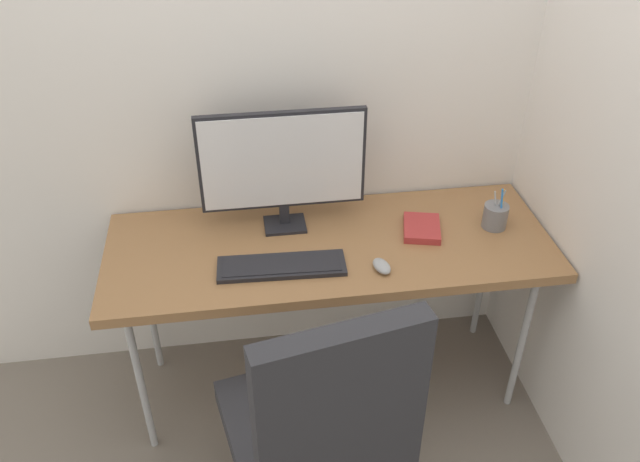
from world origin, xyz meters
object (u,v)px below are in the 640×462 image
(pen_holder, at_px, (495,216))
(office_chair, at_px, (322,429))
(mouse, at_px, (382,266))
(notebook, at_px, (422,228))
(keyboard, at_px, (282,266))
(monitor, at_px, (282,164))

(pen_holder, bearing_deg, office_chair, -138.05)
(office_chair, bearing_deg, pen_holder, 41.95)
(mouse, height_order, notebook, mouse)
(keyboard, bearing_deg, mouse, -9.78)
(office_chair, distance_m, monitor, 0.93)
(keyboard, height_order, pen_holder, pen_holder)
(keyboard, relative_size, notebook, 2.58)
(monitor, bearing_deg, keyboard, -98.00)
(monitor, height_order, notebook, monitor)
(monitor, relative_size, keyboard, 1.34)
(keyboard, distance_m, mouse, 0.35)
(mouse, distance_m, pen_holder, 0.52)
(office_chair, height_order, pen_holder, office_chair)
(office_chair, height_order, mouse, office_chair)
(pen_holder, bearing_deg, mouse, -157.54)
(office_chair, relative_size, pen_holder, 6.26)
(keyboard, bearing_deg, pen_holder, 9.62)
(keyboard, height_order, notebook, notebook)
(notebook, bearing_deg, keyboard, -151.09)
(office_chair, bearing_deg, notebook, 55.17)
(monitor, height_order, keyboard, monitor)
(office_chair, distance_m, keyboard, 0.58)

